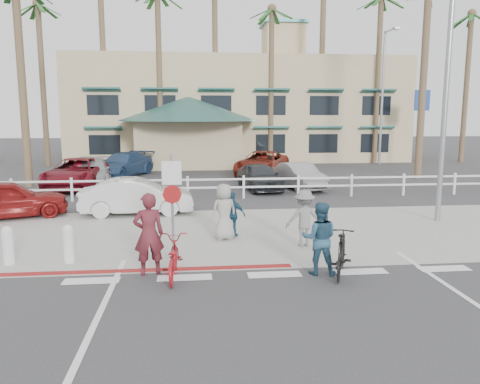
{
  "coord_description": "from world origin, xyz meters",
  "views": [
    {
      "loc": [
        -1.79,
        -9.31,
        3.53
      ],
      "look_at": [
        -0.52,
        3.08,
        1.5
      ],
      "focal_mm": 35.0,
      "sensor_mm": 36.0,
      "label": 1
    }
  ],
  "objects": [
    {
      "name": "bollard_1",
      "position": [
        -6.2,
        2.0,
        0.47
      ],
      "size": [
        0.26,
        0.26,
        0.95
      ],
      "primitive_type": null,
      "color": "silver",
      "rests_on": "ground"
    },
    {
      "name": "lot_car_5",
      "position": [
        2.35,
        18.08,
        0.74
      ],
      "size": [
        4.26,
        5.83,
        1.47
      ],
      "primitive_type": "imported",
      "rotation": [
        0.0,
        0.0,
        -0.39
      ],
      "color": "maroon",
      "rests_on": "ground"
    },
    {
      "name": "lot_car_1",
      "position": [
        -7.01,
        15.5,
        0.66
      ],
      "size": [
        2.42,
        4.76,
        1.32
      ],
      "primitive_type": "imported",
      "rotation": [
        0.0,
        0.0,
        0.13
      ],
      "color": "#989A9D",
      "rests_on": "ground"
    },
    {
      "name": "lot_car_4",
      "position": [
        -5.87,
        18.75,
        0.7
      ],
      "size": [
        3.76,
        5.21,
        1.4
      ],
      "primitive_type": "imported",
      "rotation": [
        0.0,
        0.0,
        -0.42
      ],
      "color": "navy",
      "rests_on": "ground"
    },
    {
      "name": "streetlight_1",
      "position": [
        12.0,
        24.0,
        4.75
      ],
      "size": [
        0.6,
        2.0,
        9.5
      ],
      "primitive_type": null,
      "color": "gray",
      "rests_on": "ground"
    },
    {
      "name": "bike_black",
      "position": [
        1.48,
        0.45,
        0.51
      ],
      "size": [
        1.1,
        1.76,
        1.02
      ],
      "primitive_type": "imported",
      "rotation": [
        0.0,
        0.0,
        2.75
      ],
      "color": "black",
      "rests_on": "ground"
    },
    {
      "name": "streetlight_0",
      "position": [
        6.5,
        5.5,
        4.5
      ],
      "size": [
        0.6,
        2.0,
        9.0
      ],
      "primitive_type": null,
      "color": "gray",
      "rests_on": "ground"
    },
    {
      "name": "pedestrian_child",
      "position": [
        -0.65,
        4.05,
        0.67
      ],
      "size": [
        0.85,
        0.6,
        1.34
      ],
      "primitive_type": "imported",
      "rotation": [
        0.0,
        0.0,
        2.75
      ],
      "color": "navy",
      "rests_on": "ground"
    },
    {
      "name": "building",
      "position": [
        2.0,
        31.0,
        5.65
      ],
      "size": [
        28.0,
        16.0,
        11.3
      ],
      "primitive_type": null,
      "color": "#C7B288",
      "rests_on": "ground"
    },
    {
      "name": "parking_lot",
      "position": [
        0.0,
        18.0,
        0.0
      ],
      "size": [
        50.0,
        16.0,
        0.01
      ],
      "primitive_type": "cube",
      "color": "#333335",
      "rests_on": "ground"
    },
    {
      "name": "lot_car_0",
      "position": [
        -7.53,
        14.4,
        0.73
      ],
      "size": [
        2.57,
        5.32,
        1.46
      ],
      "primitive_type": "imported",
      "rotation": [
        0.0,
        0.0,
        -0.03
      ],
      "color": "maroon",
      "rests_on": "ground"
    },
    {
      "name": "palm_6",
      "position": [
        8.0,
        26.0,
        8.5
      ],
      "size": [
        4.0,
        4.0,
        17.0
      ],
      "primitive_type": null,
      "color": "#205322",
      "rests_on": "ground"
    },
    {
      "name": "bike_red",
      "position": [
        -2.26,
        0.66,
        0.45
      ],
      "size": [
        0.66,
        1.75,
        0.91
      ],
      "primitive_type": "imported",
      "rotation": [
        0.0,
        0.0,
        3.11
      ],
      "color": "maroon",
      "rests_on": "ground"
    },
    {
      "name": "bike_path",
      "position": [
        0.0,
        -2.0,
        0.0
      ],
      "size": [
        12.0,
        16.0,
        0.01
      ],
      "primitive_type": "cube",
      "color": "#333335",
      "rests_on": "ground"
    },
    {
      "name": "sign_post",
      "position": [
        -2.3,
        2.2,
        1.45
      ],
      "size": [
        0.5,
        0.1,
        2.9
      ],
      "primitive_type": null,
      "color": "gray",
      "rests_on": "ground"
    },
    {
      "name": "lot_car_2",
      "position": [
        1.43,
        12.81,
        0.65
      ],
      "size": [
        2.08,
        3.99,
        1.3
      ],
      "primitive_type": "imported",
      "rotation": [
        0.0,
        0.0,
        0.15
      ],
      "color": "#2B2F34",
      "rests_on": "ground"
    },
    {
      "name": "rider_black",
      "position": [
        1.01,
        0.59,
        0.83
      ],
      "size": [
        0.93,
        0.8,
        1.65
      ],
      "primitive_type": "imported",
      "rotation": [
        0.0,
        0.0,
        2.89
      ],
      "color": "navy",
      "rests_on": "ground"
    },
    {
      "name": "palm_1",
      "position": [
        -12.0,
        25.0,
        6.5
      ],
      "size": [
        4.0,
        4.0,
        13.0
      ],
      "primitive_type": null,
      "color": "#205322",
      "rests_on": "ground"
    },
    {
      "name": "rider_red",
      "position": [
        -2.78,
        0.94,
        0.93
      ],
      "size": [
        0.76,
        0.59,
        1.87
      ],
      "primitive_type": "imported",
      "rotation": [
        0.0,
        0.0,
        3.36
      ],
      "color": "#581D24",
      "rests_on": "ground"
    },
    {
      "name": "car_red_compact",
      "position": [
        -8.21,
        7.4,
        0.68
      ],
      "size": [
        4.27,
        2.94,
        1.35
      ],
      "primitive_type": "imported",
      "rotation": [
        0.0,
        0.0,
        1.95
      ],
      "color": "maroon",
      "rests_on": "ground"
    },
    {
      "name": "palm_11",
      "position": [
        11.0,
        16.0,
        7.0
      ],
      "size": [
        4.0,
        4.0,
        14.0
      ],
      "primitive_type": null,
      "color": "#205322",
      "rests_on": "ground"
    },
    {
      "name": "palm_9",
      "position": [
        19.0,
        25.0,
        6.5
      ],
      "size": [
        4.0,
        4.0,
        13.0
      ],
      "primitive_type": null,
      "color": "#205322",
      "rests_on": "ground"
    },
    {
      "name": "palm_3",
      "position": [
        -4.0,
        25.0,
        7.0
      ],
      "size": [
        4.0,
        4.0,
        14.0
      ],
      "primitive_type": null,
      "color": "#205322",
      "rests_on": "ground"
    },
    {
      "name": "curb_red",
      "position": [
        -3.0,
        1.2,
        0.01
      ],
      "size": [
        7.0,
        0.25,
        0.02
      ],
      "primitive_type": "cube",
      "color": "maroon",
      "rests_on": "ground"
    },
    {
      "name": "ground",
      "position": [
        0.0,
        0.0,
        0.0
      ],
      "size": [
        140.0,
        140.0,
        0.0
      ],
      "primitive_type": "plane",
      "color": "#333335"
    },
    {
      "name": "lot_car_3",
      "position": [
        3.42,
        12.93,
        0.63
      ],
      "size": [
        2.15,
        4.04,
        1.27
      ],
      "primitive_type": "imported",
      "rotation": [
        0.0,
        0.0,
        0.22
      ],
      "color": "gray",
      "rests_on": "ground"
    },
    {
      "name": "cross_street",
      "position": [
        0.0,
        8.5,
        0.0
      ],
      "size": [
        40.0,
        5.0,
        0.01
      ],
      "primitive_type": "cube",
      "color": "#333335",
      "rests_on": "ground"
    },
    {
      "name": "palm_5",
      "position": [
        4.0,
        25.0,
        6.5
      ],
      "size": [
        4.0,
        4.0,
        13.0
      ],
      "primitive_type": null,
      "color": "#205322",
      "rests_on": "ground"
    },
    {
      "name": "pedestrian_b",
      "position": [
        -0.91,
        3.78,
        0.82
      ],
      "size": [
        0.94,
        0.79,
        1.63
      ],
      "primitive_type": "imported",
      "rotation": [
        0.0,
        0.0,
        3.54
      ],
      "color": "gray",
      "rests_on": "ground"
    },
    {
      "name": "sidewalk_plaza",
      "position": [
        0.0,
        4.5,
        0.01
      ],
      "size": [
        22.0,
        7.0,
        0.01
      ],
      "primitive_type": "cube",
      "color": "gray",
      "rests_on": "ground"
    },
    {
      "name": "info_sign",
      "position": [
        14.0,
        22.0,
        2.8
      ],
      "size": [
        1.2,
        0.16,
        5.6
      ],
      "primitive_type": null,
      "color": "navy",
      "rests_on": "ground"
    },
    {
      "name": "rail_fence",
      "position": [
        0.5,
        10.5,
        0.5
      ],
      "size": [
        29.4,
        0.16,
        1.0
      ],
      "primitive_type": null,
      "color": "silver",
      "rests_on": "ground"
    },
    {
      "name": "bollard_0",
      "position": [
        -4.8,
        2.0,
        0.47
      ],
      "size": [
        0.26,
        0.26,
        0.95
      ],
      "primitive_type": null,
      "color": "silver",
      "rests_on": "ground"
    },
    {
      "name": "palm_4",
      "position": [
        0.0,
        26.0,
        7.5
      ],
      "size": [
        4.0,
        4.0,
        15.0
      ],
      "primitive_type": null,
      "color": "#205322",
      "rests_on": "ground"
    },
    {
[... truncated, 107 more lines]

